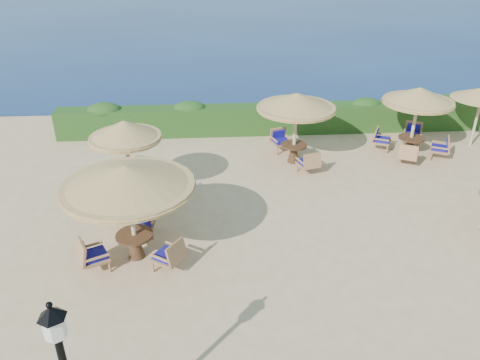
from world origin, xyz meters
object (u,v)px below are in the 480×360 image
cafe_set_0 (129,190)px  cafe_set_3 (296,110)px  cafe_set_4 (416,111)px  cafe_set_2 (127,152)px

cafe_set_0 → cafe_set_3: 7.52m
cafe_set_3 → cafe_set_4: same height
cafe_set_0 → cafe_set_3: size_ratio=1.16×
cafe_set_0 → cafe_set_3: (5.11, 5.51, 0.01)m
cafe_set_2 → cafe_set_4: 10.59m
cafe_set_0 → cafe_set_4: bearing=31.2°
cafe_set_2 → cafe_set_3: (5.64, 2.36, 0.38)m
cafe_set_3 → cafe_set_4: bearing=4.7°
cafe_set_0 → cafe_set_4: size_ratio=1.18×
cafe_set_2 → cafe_set_4: (10.23, 2.74, 0.13)m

